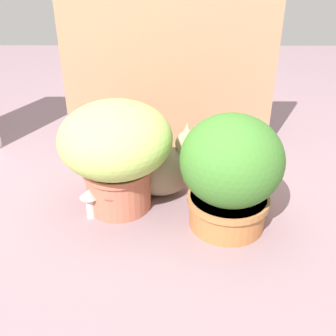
{
  "coord_description": "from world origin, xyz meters",
  "views": [
    {
      "loc": [
        0.06,
        -1.26,
        0.93
      ],
      "look_at": [
        0.05,
        0.07,
        0.18
      ],
      "focal_mm": 42.68,
      "sensor_mm": 36.0,
      "label": 1
    }
  ],
  "objects_px": {
    "leafy_planter": "(231,171)",
    "cat": "(166,168)",
    "mushroom_ornament_pink": "(90,199)",
    "mushroom_ornament_red": "(112,194)",
    "grass_planter": "(116,149)"
  },
  "relations": [
    {
      "from": "leafy_planter",
      "to": "cat",
      "type": "relative_size",
      "value": 1.12
    },
    {
      "from": "leafy_planter",
      "to": "cat",
      "type": "height_order",
      "value": "leafy_planter"
    },
    {
      "from": "mushroom_ornament_red",
      "to": "mushroom_ornament_pink",
      "type": "bearing_deg",
      "value": 178.8
    },
    {
      "from": "mushroom_ornament_red",
      "to": "mushroom_ornament_pink",
      "type": "distance_m",
      "value": 0.09
    },
    {
      "from": "cat",
      "to": "mushroom_ornament_pink",
      "type": "relative_size",
      "value": 3.13
    },
    {
      "from": "leafy_planter",
      "to": "mushroom_ornament_pink",
      "type": "height_order",
      "value": "leafy_planter"
    },
    {
      "from": "cat",
      "to": "mushroom_ornament_pink",
      "type": "bearing_deg",
      "value": -148.8
    },
    {
      "from": "grass_planter",
      "to": "mushroom_ornament_pink",
      "type": "bearing_deg",
      "value": -141.52
    },
    {
      "from": "leafy_planter",
      "to": "cat",
      "type": "distance_m",
      "value": 0.33
    },
    {
      "from": "leafy_planter",
      "to": "mushroom_ornament_red",
      "type": "height_order",
      "value": "leafy_planter"
    },
    {
      "from": "grass_planter",
      "to": "cat",
      "type": "distance_m",
      "value": 0.25
    },
    {
      "from": "mushroom_ornament_pink",
      "to": "mushroom_ornament_red",
      "type": "bearing_deg",
      "value": -1.2
    },
    {
      "from": "grass_planter",
      "to": "mushroom_ornament_pink",
      "type": "xyz_separation_m",
      "value": [
        -0.1,
        -0.08,
        -0.17
      ]
    },
    {
      "from": "grass_planter",
      "to": "cat",
      "type": "height_order",
      "value": "grass_planter"
    },
    {
      "from": "leafy_planter",
      "to": "mushroom_ornament_pink",
      "type": "bearing_deg",
      "value": 175.68
    }
  ]
}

